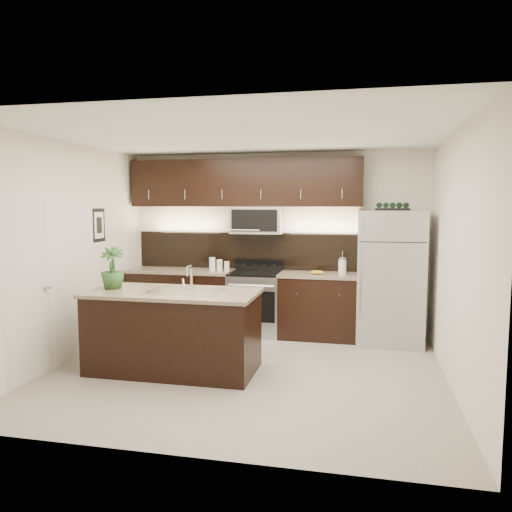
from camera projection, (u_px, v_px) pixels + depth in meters
The scene contains 12 objects.
ground at pixel (245, 372), 5.79m from camera, with size 4.50×4.50×0.00m, color gray.
room_walls at pixel (235, 226), 5.60m from camera, with size 4.52×4.02×2.71m.
counter_run at pixel (242, 302), 7.48m from camera, with size 3.51×0.65×0.94m.
upper_fixtures at pixel (246, 190), 7.44m from camera, with size 3.49×0.40×1.66m.
island at pixel (174, 331), 5.79m from camera, with size 1.96×0.96×0.94m.
sink_faucet at pixel (186, 290), 5.72m from camera, with size 0.84×0.50×0.28m.
refrigerator at pixel (390, 277), 6.92m from camera, with size 0.89×0.81×1.85m, color #B2B2B7.
wine_rack at pixel (392, 207), 6.82m from camera, with size 0.46×0.28×0.11m.
plant at pixel (112, 268), 5.89m from camera, with size 0.28×0.28×0.50m, color #265020.
canisters at pixel (218, 265), 7.45m from camera, with size 0.31×0.10×0.20m.
french_press at pixel (342, 266), 7.06m from camera, with size 0.11×0.11×0.33m.
bananas at pixel (313, 272), 7.12m from camera, with size 0.18×0.14×0.06m, color gold.
Camera 1 is at (1.31, -5.46, 1.94)m, focal length 35.00 mm.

